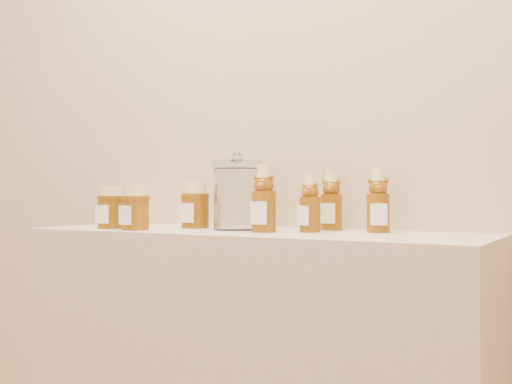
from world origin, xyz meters
The scene contains 10 objects.
wall_back centered at (0.00, 1.75, 1.35)m, with size 3.50×0.02×2.70m, color tan.
bear_bottle_back_left centered at (-0.07, 1.68, 0.98)m, with size 0.06×0.06×0.17m, color #653508, non-canonical shape.
bear_bottle_back_mid centered at (0.16, 1.68, 0.99)m, with size 0.06×0.06×0.18m, color #653508, non-canonical shape.
bear_bottle_back_right centered at (0.30, 1.65, 0.99)m, with size 0.06×0.06×0.18m, color #653508, non-canonical shape.
bear_bottle_front_left centered at (0.05, 1.52, 1.00)m, with size 0.07×0.07×0.19m, color #653508, non-canonical shape.
bear_bottle_front_right centered at (0.15, 1.57, 0.98)m, with size 0.06×0.06×0.16m, color #653508, non-canonical shape.
honey_jar_left centered at (-0.39, 1.45, 0.96)m, with size 0.08×0.08×0.12m, color #653508, non-canonical shape.
honey_jar_back centered at (-0.21, 1.58, 0.96)m, with size 0.08×0.08×0.13m, color #653508, non-canonical shape.
honey_jar_front centered at (-0.29, 1.43, 0.96)m, with size 0.07×0.07×0.12m, color #653508, non-canonical shape.
glass_canister centered at (-0.06, 1.57, 1.00)m, with size 0.13×0.13×0.20m, color white, non-canonical shape.
Camera 1 is at (0.83, 0.13, 1.00)m, focal length 45.00 mm.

